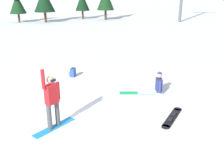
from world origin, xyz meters
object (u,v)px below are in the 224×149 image
loose_snowboard_near_right (172,117)px  backpack_blue (73,72)px  pine_tree_broad (17,0)px  snowboarder_midground (155,86)px  snowboarder_foreground (52,100)px

loose_snowboard_near_right → backpack_blue: backpack_blue is taller
pine_tree_broad → loose_snowboard_near_right: bearing=-64.2°
snowboarder_midground → pine_tree_broad: (-12.37, 23.76, 2.44)m
pine_tree_broad → snowboarder_foreground: bearing=-72.1°
snowboarder_foreground → backpack_blue: size_ratio=4.36×
backpack_blue → snowboarder_midground: bearing=-33.0°
loose_snowboard_near_right → backpack_blue: (-3.85, 4.57, 0.19)m
snowboarder_midground → loose_snowboard_near_right: 2.21m
snowboarder_midground → pine_tree_broad: pine_tree_broad is taller
backpack_blue → pine_tree_broad: 23.20m
snowboarder_midground → pine_tree_broad: size_ratio=0.36×
snowboarder_midground → backpack_blue: bearing=147.0°
snowboarder_foreground → pine_tree_broad: 27.75m
snowboarder_foreground → backpack_blue: snowboarder_foreground is taller
snowboarder_foreground → pine_tree_broad: pine_tree_broad is taller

